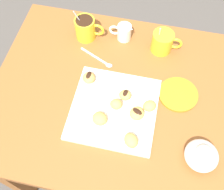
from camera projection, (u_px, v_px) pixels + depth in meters
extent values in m
plane|color=#514C47|center=(111.00, 150.00, 1.70)|extent=(8.00, 8.00, 0.00)
cube|color=#935628|center=(110.00, 95.00, 1.07)|extent=(0.93, 0.79, 0.04)
cube|color=#935628|center=(11.00, 177.00, 1.28)|extent=(0.07, 0.07, 0.70)
cube|color=#935628|center=(56.00, 64.00, 1.60)|extent=(0.07, 0.07, 0.70)
cube|color=#935628|center=(194.00, 89.00, 1.51)|extent=(0.07, 0.07, 0.70)
cube|color=silver|center=(114.00, 109.00, 1.01)|extent=(0.32, 0.32, 0.02)
cylinder|color=yellow|center=(85.00, 29.00, 1.15)|extent=(0.09, 0.09, 0.10)
torus|color=yellow|center=(97.00, 30.00, 1.14)|extent=(0.06, 0.01, 0.06)
cylinder|color=#331E11|center=(84.00, 21.00, 1.12)|extent=(0.07, 0.07, 0.01)
cylinder|color=silver|center=(80.00, 22.00, 1.12)|extent=(0.04, 0.03, 0.13)
cylinder|color=yellow|center=(162.00, 42.00, 1.12)|extent=(0.09, 0.09, 0.09)
torus|color=yellow|center=(175.00, 44.00, 1.11)|extent=(0.06, 0.01, 0.06)
cylinder|color=#331E11|center=(164.00, 36.00, 1.09)|extent=(0.08, 0.08, 0.01)
cylinder|color=silver|center=(159.00, 36.00, 1.09)|extent=(0.01, 0.04, 0.12)
cylinder|color=silver|center=(124.00, 32.00, 1.16)|extent=(0.06, 0.06, 0.07)
cone|color=silver|center=(131.00, 29.00, 1.14)|extent=(0.02, 0.02, 0.02)
torus|color=silver|center=(115.00, 30.00, 1.16)|extent=(0.05, 0.01, 0.05)
cylinder|color=white|center=(124.00, 27.00, 1.13)|extent=(0.05, 0.05, 0.01)
ellipsoid|color=silver|center=(201.00, 156.00, 0.90)|extent=(0.11, 0.11, 0.06)
sphere|color=silver|center=(203.00, 154.00, 0.88)|extent=(0.06, 0.06, 0.06)
ellipsoid|color=green|center=(209.00, 153.00, 0.87)|extent=(0.02, 0.03, 0.01)
cylinder|color=orange|center=(178.00, 94.00, 1.05)|extent=(0.15, 0.15, 0.01)
cube|color=silver|center=(95.00, 57.00, 1.14)|extent=(0.14, 0.07, 0.00)
ellipsoid|color=silver|center=(109.00, 65.00, 1.12)|extent=(0.03, 0.02, 0.01)
ellipsoid|color=#DBA351|center=(137.00, 113.00, 0.98)|extent=(0.07, 0.07, 0.03)
ellipsoid|color=black|center=(137.00, 111.00, 0.96)|extent=(0.04, 0.03, 0.00)
ellipsoid|color=#DBA351|center=(89.00, 78.00, 1.05)|extent=(0.06, 0.06, 0.04)
ellipsoid|color=black|center=(89.00, 75.00, 1.03)|extent=(0.02, 0.04, 0.00)
ellipsoid|color=#DBA351|center=(125.00, 95.00, 1.02)|extent=(0.05, 0.05, 0.03)
ellipsoid|color=black|center=(125.00, 93.00, 1.00)|extent=(0.02, 0.03, 0.00)
ellipsoid|color=#DBA351|center=(131.00, 140.00, 0.93)|extent=(0.07, 0.07, 0.03)
ellipsoid|color=#DBA351|center=(116.00, 104.00, 0.99)|extent=(0.05, 0.04, 0.04)
ellipsoid|color=#DBA351|center=(150.00, 106.00, 0.99)|extent=(0.07, 0.06, 0.03)
ellipsoid|color=#DBA351|center=(100.00, 119.00, 0.97)|extent=(0.07, 0.07, 0.04)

